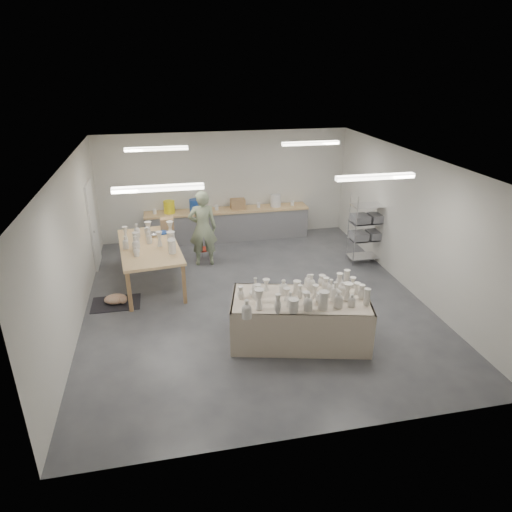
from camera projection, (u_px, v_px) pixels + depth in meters
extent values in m
plane|color=#424449|center=(254.00, 299.00, 9.86)|extent=(8.00, 8.00, 0.00)
cube|color=white|center=(253.00, 161.00, 8.69)|extent=(7.00, 8.00, 0.02)
cube|color=silver|center=(225.00, 186.00, 12.87)|extent=(7.00, 0.02, 3.00)
cube|color=silver|center=(318.00, 344.00, 5.67)|extent=(7.00, 0.02, 3.00)
cube|color=silver|center=(72.00, 247.00, 8.61)|extent=(0.02, 8.00, 3.00)
cube|color=silver|center=(411.00, 223.00, 9.93)|extent=(0.02, 8.00, 3.00)
cube|color=white|center=(93.00, 225.00, 11.13)|extent=(0.05, 0.90, 2.10)
cube|color=white|center=(158.00, 188.00, 7.02)|extent=(1.40, 0.12, 0.08)
cube|color=white|center=(375.00, 177.00, 7.70)|extent=(1.40, 0.12, 0.08)
cube|color=white|center=(156.00, 149.00, 10.16)|extent=(1.40, 0.12, 0.08)
cube|color=white|center=(311.00, 143.00, 10.84)|extent=(1.40, 0.12, 0.08)
cube|color=tan|center=(227.00, 210.00, 12.83)|extent=(4.60, 0.60, 0.06)
cube|color=slate|center=(228.00, 225.00, 13.01)|extent=(4.60, 0.55, 0.84)
cylinder|color=yellow|center=(169.00, 207.00, 12.45)|extent=(0.30, 0.30, 0.34)
cylinder|color=#1C4299|center=(195.00, 205.00, 12.58)|extent=(0.30, 0.30, 0.34)
cylinder|color=white|center=(276.00, 201.00, 13.02)|extent=(0.30, 0.30, 0.34)
cube|color=#A5824F|center=(238.00, 204.00, 12.82)|extent=(0.40, 0.30, 0.28)
cylinder|color=white|center=(155.00, 211.00, 12.41)|extent=(0.10, 0.10, 0.14)
cylinder|color=white|center=(217.00, 208.00, 12.74)|extent=(0.10, 0.10, 0.14)
cylinder|color=white|center=(259.00, 205.00, 12.96)|extent=(0.10, 0.10, 0.14)
cylinder|color=white|center=(292.00, 203.00, 13.15)|extent=(0.10, 0.10, 0.14)
cylinder|color=silver|center=(356.00, 232.00, 11.10)|extent=(0.02, 0.02, 1.80)
cylinder|color=silver|center=(387.00, 230.00, 11.25)|extent=(0.02, 0.02, 1.80)
cylinder|color=silver|center=(349.00, 226.00, 11.49)|extent=(0.02, 0.02, 1.80)
cylinder|color=silver|center=(379.00, 224.00, 11.65)|extent=(0.02, 0.02, 1.80)
cube|color=silver|center=(365.00, 256.00, 11.67)|extent=(0.88, 0.48, 0.02)
cube|color=silver|center=(367.00, 239.00, 11.49)|extent=(0.88, 0.48, 0.02)
cube|color=silver|center=(368.00, 223.00, 11.31)|extent=(0.88, 0.48, 0.02)
cube|color=silver|center=(370.00, 205.00, 11.14)|extent=(0.88, 0.48, 0.02)
cube|color=slate|center=(359.00, 236.00, 11.40)|extent=(0.38, 0.42, 0.18)
cube|color=slate|center=(375.00, 234.00, 11.49)|extent=(0.38, 0.42, 0.18)
cube|color=slate|center=(360.00, 219.00, 11.22)|extent=(0.38, 0.42, 0.18)
cube|color=slate|center=(377.00, 217.00, 11.31)|extent=(0.38, 0.42, 0.18)
cube|color=olive|center=(300.00, 322.00, 8.27)|extent=(2.35, 1.48, 0.76)
cube|color=#C3B196|center=(301.00, 299.00, 8.09)|extent=(2.65, 1.70, 0.03)
cube|color=#C3B196|center=(310.00, 336.00, 7.75)|extent=(2.39, 0.61, 0.86)
cube|color=#C3B196|center=(292.00, 305.00, 8.75)|extent=(2.39, 0.61, 0.86)
cube|color=tan|center=(149.00, 246.00, 10.23)|extent=(1.52, 2.63, 0.06)
cube|color=olive|center=(123.00, 291.00, 9.24)|extent=(0.08, 0.08, 0.88)
cube|color=olive|center=(178.00, 286.00, 9.45)|extent=(0.08, 0.08, 0.88)
cube|color=olive|center=(128.00, 248.00, 11.37)|extent=(0.08, 0.08, 0.88)
cube|color=olive|center=(173.00, 245.00, 11.58)|extent=(0.08, 0.08, 0.88)
ellipsoid|color=silver|center=(153.00, 234.00, 10.73)|extent=(0.26, 0.26, 0.12)
cylinder|color=#1C4299|center=(163.00, 233.00, 10.93)|extent=(0.26, 0.26, 0.03)
cylinder|color=white|center=(147.00, 231.00, 10.93)|extent=(0.11, 0.11, 0.12)
cube|color=#A5824F|center=(167.00, 224.00, 11.15)|extent=(0.32, 0.26, 0.28)
cube|color=black|center=(116.00, 303.00, 9.67)|extent=(1.00, 0.70, 0.02)
ellipsoid|color=white|center=(115.00, 299.00, 9.62)|extent=(0.51, 0.39, 0.20)
sphere|color=white|center=(123.00, 300.00, 9.55)|extent=(0.17, 0.17, 0.17)
imported|color=#9AA983|center=(203.00, 228.00, 11.21)|extent=(0.72, 0.49, 1.91)
cylinder|color=#B02819|center=(203.00, 249.00, 11.71)|extent=(0.43, 0.43, 0.04)
cylinder|color=silver|center=(208.00, 255.00, 11.74)|extent=(0.02, 0.02, 0.28)
cylinder|color=silver|center=(202.00, 253.00, 11.89)|extent=(0.02, 0.02, 0.28)
cylinder|color=silver|center=(199.00, 256.00, 11.68)|extent=(0.02, 0.02, 0.28)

